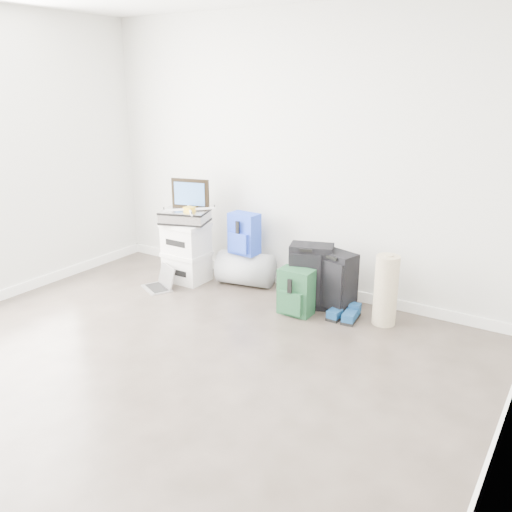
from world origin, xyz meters
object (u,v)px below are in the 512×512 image
Objects in this scene: carry_on at (335,282)px; large_suitcase at (310,276)px; briefcase at (185,216)px; laptop at (161,283)px; duffel_bag at (246,269)px; boxes_stack at (186,252)px.

large_suitcase is at bearing -153.44° from carry_on.
briefcase is at bearing -158.68° from carry_on.
laptop is at bearing -122.93° from briefcase.
duffel_bag is 0.93× the size of large_suitcase.
large_suitcase is (1.42, 0.08, -0.40)m from briefcase.
briefcase is 0.73m from laptop.
laptop is (-0.08, -0.33, -0.65)m from briefcase.
laptop is (-1.51, -0.41, -0.25)m from large_suitcase.
duffel_bag is 1.00× the size of carry_on.
briefcase is 0.76× the size of large_suitcase.
large_suitcase is (0.83, -0.15, 0.13)m from duffel_bag.
large_suitcase is 1.54× the size of laptop.
boxes_stack is at bearing 164.12° from large_suitcase.
large_suitcase is at bearing -21.90° from duffel_bag.
boxes_stack is 1.05× the size of large_suitcase.
boxes_stack is at bearing -170.01° from duffel_bag.
laptop is at bearing 176.10° from large_suitcase.
briefcase reaches higher than duffel_bag.
large_suitcase is 0.24m from carry_on.
briefcase is at bearing -170.01° from duffel_bag.
boxes_stack reaches higher than carry_on.
briefcase is at bearing 0.00° from boxes_stack.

